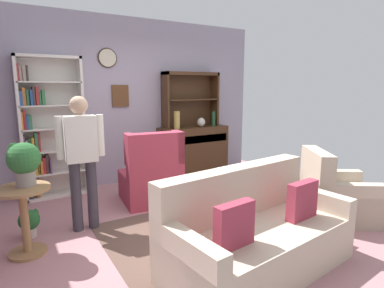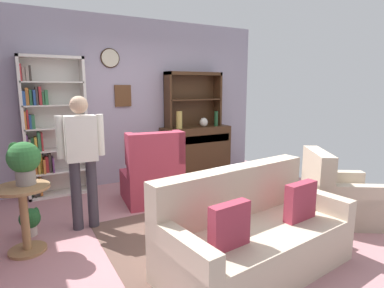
{
  "view_description": "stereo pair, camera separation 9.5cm",
  "coord_description": "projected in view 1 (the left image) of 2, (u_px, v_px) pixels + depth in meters",
  "views": [
    {
      "loc": [
        -1.91,
        -3.15,
        1.67
      ],
      "look_at": [
        0.1,
        0.2,
        0.95
      ],
      "focal_mm": 29.64,
      "sensor_mm": 36.0,
      "label": 1
    },
    {
      "loc": [
        -1.83,
        -3.2,
        1.67
      ],
      "look_at": [
        0.1,
        0.2,
        0.95
      ],
      "focal_mm": 29.64,
      "sensor_mm": 36.0,
      "label": 2
    }
  ],
  "objects": [
    {
      "name": "wingback_chair",
      "position": [
        152.0,
        177.0,
        4.54
      ],
      "size": [
        0.87,
        0.89,
        1.05
      ],
      "color": "#A33347",
      "rests_on": "ground_plane"
    },
    {
      "name": "potted_plant_large",
      "position": [
        24.0,
        161.0,
        3.09
      ],
      "size": [
        0.31,
        0.31,
        0.43
      ],
      "color": "gray",
      "rests_on": "plant_stand"
    },
    {
      "name": "couch_floral",
      "position": [
        255.0,
        235.0,
        2.92
      ],
      "size": [
        1.88,
        1.04,
        0.9
      ],
      "color": "beige",
      "rests_on": "ground_plane"
    },
    {
      "name": "wall_back",
      "position": [
        130.0,
        101.0,
        5.47
      ],
      "size": [
        5.0,
        0.09,
        2.8
      ],
      "color": "#A399AD",
      "rests_on": "ground_plane"
    },
    {
      "name": "bookshelf",
      "position": [
        47.0,
        130.0,
        4.69
      ],
      "size": [
        0.9,
        0.3,
        2.1
      ],
      "color": "silver",
      "rests_on": "ground_plane"
    },
    {
      "name": "potted_plant_small",
      "position": [
        29.0,
        221.0,
        3.52
      ],
      "size": [
        0.23,
        0.23,
        0.31
      ],
      "color": "beige",
      "rests_on": "ground_plane"
    },
    {
      "name": "armchair_floral",
      "position": [
        335.0,
        196.0,
        4.01
      ],
      "size": [
        1.06,
        1.06,
        0.88
      ],
      "color": "beige",
      "rests_on": "ground_plane"
    },
    {
      "name": "person_reading",
      "position": [
        82.0,
        154.0,
        3.6
      ],
      "size": [
        0.52,
        0.22,
        1.56
      ],
      "color": "#38333D",
      "rests_on": "ground_plane"
    },
    {
      "name": "sideboard_hutch",
      "position": [
        190.0,
        92.0,
        5.87
      ],
      "size": [
        1.1,
        0.26,
        1.0
      ],
      "color": "#422816",
      "rests_on": "sideboard"
    },
    {
      "name": "vase_round",
      "position": [
        201.0,
        122.0,
        5.89
      ],
      "size": [
        0.15,
        0.15,
        0.17
      ],
      "primitive_type": "ellipsoid",
      "color": "beige",
      "rests_on": "sideboard"
    },
    {
      "name": "bottle_wine",
      "position": [
        213.0,
        119.0,
        5.99
      ],
      "size": [
        0.07,
        0.07,
        0.28
      ],
      "primitive_type": "cylinder",
      "color": "#194223",
      "rests_on": "sideboard"
    },
    {
      "name": "plant_stand",
      "position": [
        24.0,
        213.0,
        3.12
      ],
      "size": [
        0.52,
        0.52,
        0.69
      ],
      "color": "#997047",
      "rests_on": "ground_plane"
    },
    {
      "name": "sideboard",
      "position": [
        193.0,
        148.0,
        5.97
      ],
      "size": [
        1.3,
        0.45,
        0.92
      ],
      "color": "#422816",
      "rests_on": "ground_plane"
    },
    {
      "name": "area_rug",
      "position": [
        221.0,
        228.0,
        3.77
      ],
      "size": [
        2.67,
        1.73,
        0.01
      ],
      "primitive_type": "cube",
      "color": "brown",
      "rests_on": "ground_plane"
    },
    {
      "name": "ground_plane",
      "position": [
        193.0,
        223.0,
        3.93
      ],
      "size": [
        5.4,
        4.6,
        0.02
      ],
      "primitive_type": "cube",
      "color": "#B27A7F"
    },
    {
      "name": "vase_tall",
      "position": [
        177.0,
        120.0,
        5.6
      ],
      "size": [
        0.11,
        0.11,
        0.31
      ],
      "primitive_type": "cylinder",
      "color": "tan",
      "rests_on": "sideboard"
    }
  ]
}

